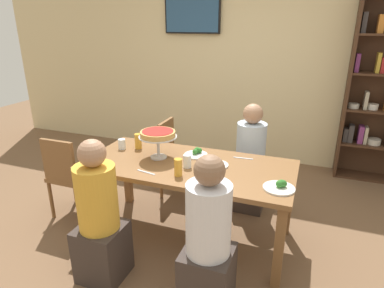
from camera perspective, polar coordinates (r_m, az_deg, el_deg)
The scene contains 20 objects.
ground_plane at distance 3.26m, azimuth -0.64°, elevation -15.42°, with size 12.00×12.00×0.00m, color brown.
rear_partition at distance 4.79m, azimuth 9.11°, elevation 14.00°, with size 8.00×0.12×2.80m, color beige.
dining_table at distance 2.93m, azimuth -0.69°, elevation -4.98°, with size 1.83×0.85×0.74m.
television at distance 4.89m, azimuth 0.06°, elevation 21.22°, with size 0.80×0.05×0.47m.
diner_far_right at distance 3.53m, azimuth 9.90°, elevation -3.64°, with size 0.34×0.34×1.15m.
diner_near_right at distance 2.32m, azimuth 2.76°, elevation -17.15°, with size 0.34×0.34×1.15m.
diner_near_left at distance 2.64m, azimuth -15.62°, elevation -12.84°, with size 0.34×0.34×1.15m.
chair_head_west at distance 3.53m, azimuth -20.46°, elevation -4.76°, with size 0.40×0.40×0.87m.
chair_far_left at distance 3.79m, azimuth -2.90°, elevation -1.75°, with size 0.40×0.40×0.87m.
deep_dish_pizza_stand at distance 2.96m, azimuth -5.90°, elevation 1.48°, with size 0.34×0.34×0.26m.
salad_plate_near_diner at distance 3.07m, azimuth 0.78°, elevation -1.58°, with size 0.22×0.22×0.07m.
salad_plate_far_diner at distance 2.86m, azimuth 4.26°, elevation -3.38°, with size 0.21×0.21×0.07m.
salad_plate_spare at distance 2.55m, azimuth 14.90°, elevation -7.05°, with size 0.24×0.24×0.07m.
beer_glass_amber_tall at distance 3.26m, azimuth -9.26°, elevation 0.48°, with size 0.07×0.07×0.15m, color gold.
beer_glass_amber_short at distance 2.65m, azimuth -2.40°, elevation -4.03°, with size 0.07×0.07×0.14m, color gold.
water_glass_clear_near at distance 3.29m, azimuth -11.97°, elevation -0.00°, with size 0.07×0.07×0.10m, color white.
water_glass_clear_far at distance 2.90m, azimuth -15.75°, elevation -3.13°, with size 0.06×0.06×0.10m, color white.
water_glass_clear_spare at distance 2.81m, azimuth -0.82°, elevation -2.96°, with size 0.07×0.07×0.11m, color white.
cutlery_fork_near at distance 2.76m, azimuth -7.92°, elevation -4.84°, with size 0.18×0.02×0.01m, color silver.
cutlery_knife_near at distance 3.04m, azimuth 8.81°, elevation -2.43°, with size 0.18×0.02×0.01m, color silver.
Camera 1 is at (0.96, -2.47, 1.90)m, focal length 30.97 mm.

